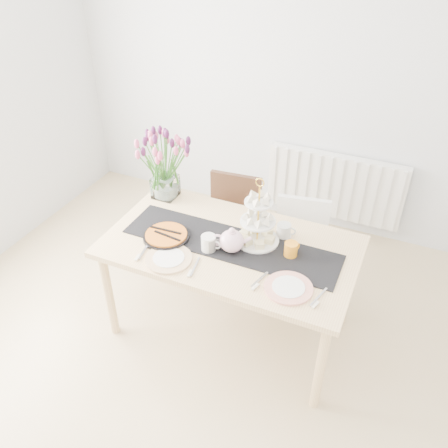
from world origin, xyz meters
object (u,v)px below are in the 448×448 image
at_px(cake_stand, 258,226).
at_px(teapot, 232,241).
at_px(mug_orange, 291,250).
at_px(mug_grey, 209,244).
at_px(dining_table, 231,253).
at_px(tart_tin, 166,236).
at_px(plate_left, 169,259).
at_px(mug_white, 209,243).
at_px(plate_right, 288,288).
at_px(chair_white, 299,243).
at_px(tulip_vase, 163,156).
at_px(cream_jug, 284,231).
at_px(chair_brown, 231,220).
at_px(radiator, 334,186).

distance_m(cake_stand, teapot, 0.19).
bearing_deg(mug_orange, mug_grey, 136.65).
bearing_deg(dining_table, teapot, -61.42).
distance_m(tart_tin, plate_left, 0.22).
relative_size(teapot, mug_white, 2.25).
height_order(cake_stand, plate_right, cake_stand).
xyz_separation_m(chair_white, teapot, (-0.28, -0.63, 0.38)).
distance_m(tulip_vase, cake_stand, 0.87).
bearing_deg(plate_right, cream_jug, 111.58).
bearing_deg(chair_brown, dining_table, -72.25).
relative_size(chair_white, cake_stand, 1.90).
bearing_deg(tart_tin, tulip_vase, 119.94).
distance_m(radiator, dining_table, 1.55).
bearing_deg(chair_brown, radiator, 50.35).
xyz_separation_m(tart_tin, plate_right, (0.87, -0.13, -0.01)).
bearing_deg(chair_white, mug_grey, -130.70).
xyz_separation_m(dining_table, chair_white, (0.31, 0.57, -0.22)).
relative_size(chair_brown, plate_right, 2.95).
bearing_deg(dining_table, mug_grey, -129.27).
xyz_separation_m(chair_white, tulip_vase, (-0.97, -0.23, 0.63)).
distance_m(radiator, teapot, 1.63).
bearing_deg(mug_white, cream_jug, 35.74).
xyz_separation_m(radiator, mug_white, (-0.46, -1.61, 0.35)).
distance_m(dining_table, chair_brown, 0.69).
distance_m(tart_tin, plate_right, 0.88).
bearing_deg(chair_white, plate_right, -89.53).
bearing_deg(cake_stand, radiator, 81.33).
xyz_separation_m(mug_grey, plate_left, (-0.19, -0.18, -0.04)).
bearing_deg(teapot, cream_jug, 30.06).
bearing_deg(chair_white, radiator, 76.85).
xyz_separation_m(cream_jug, tart_tin, (-0.68, -0.33, -0.03)).
distance_m(teapot, plate_right, 0.47).
bearing_deg(chair_white, dining_table, -128.67).
distance_m(radiator, cake_stand, 1.48).
height_order(cream_jug, plate_right, cream_jug).
height_order(radiator, plate_left, plate_left).
relative_size(mug_grey, plate_right, 0.35).
bearing_deg(tart_tin, radiator, 64.66).
relative_size(dining_table, plate_right, 5.74).
distance_m(chair_brown, mug_white, 0.81).
bearing_deg(plate_right, mug_orange, 105.50).
bearing_deg(dining_table, chair_brown, 112.67).
xyz_separation_m(tulip_vase, plate_left, (0.38, -0.63, -0.32)).
bearing_deg(cake_stand, dining_table, -146.94).
bearing_deg(cream_jug, chair_brown, 135.49).
height_order(chair_white, plate_left, chair_white).
bearing_deg(tulip_vase, dining_table, -26.85).
xyz_separation_m(cream_jug, mug_grey, (-0.38, -0.33, 0.00)).
relative_size(cake_stand, mug_grey, 4.17).
relative_size(chair_brown, mug_orange, 8.38).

